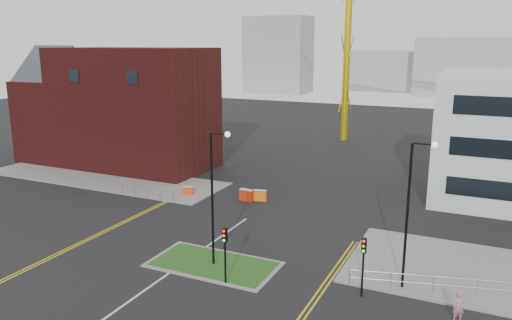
% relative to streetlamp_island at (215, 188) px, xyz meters
% --- Properties ---
extents(ground, '(200.00, 200.00, 0.00)m').
position_rel_streetlamp_island_xyz_m(ground, '(-2.22, -8.00, -5.41)').
color(ground, black).
rests_on(ground, ground).
extents(pavement_left, '(28.00, 8.00, 0.12)m').
position_rel_streetlamp_island_xyz_m(pavement_left, '(-22.22, 14.00, -5.35)').
color(pavement_left, slate).
rests_on(pavement_left, ground).
extents(island_kerb, '(8.60, 4.60, 0.08)m').
position_rel_streetlamp_island_xyz_m(island_kerb, '(-0.22, 0.00, -5.37)').
color(island_kerb, slate).
rests_on(island_kerb, ground).
extents(grass_island, '(8.00, 4.00, 0.12)m').
position_rel_streetlamp_island_xyz_m(grass_island, '(-0.22, 0.00, -5.35)').
color(grass_island, '#1F4416').
rests_on(grass_island, ground).
extents(brick_building, '(24.20, 10.07, 14.24)m').
position_rel_streetlamp_island_xyz_m(brick_building, '(-25.19, 20.00, 1.44)').
color(brick_building, '#4D1413').
rests_on(brick_building, ground).
extents(streetlamp_island, '(1.46, 0.36, 9.18)m').
position_rel_streetlamp_island_xyz_m(streetlamp_island, '(0.00, 0.00, 0.00)').
color(streetlamp_island, black).
rests_on(streetlamp_island, ground).
extents(streetlamp_right_near, '(1.46, 0.36, 9.18)m').
position_rel_streetlamp_island_xyz_m(streetlamp_right_near, '(12.00, 2.00, 0.00)').
color(streetlamp_right_near, black).
rests_on(streetlamp_right_near, ground).
extents(traffic_light_island, '(0.28, 0.33, 3.65)m').
position_rel_streetlamp_island_xyz_m(traffic_light_island, '(1.78, -2.02, -2.85)').
color(traffic_light_island, black).
rests_on(traffic_light_island, ground).
extents(traffic_light_right, '(0.28, 0.33, 3.65)m').
position_rel_streetlamp_island_xyz_m(traffic_light_right, '(9.78, -0.02, -2.85)').
color(traffic_light_right, black).
rests_on(traffic_light_right, ground).
extents(railing_left, '(6.05, 0.05, 1.10)m').
position_rel_streetlamp_island_xyz_m(railing_left, '(-13.22, 10.00, -4.67)').
color(railing_left, gray).
rests_on(railing_left, ground).
extents(centre_line, '(0.15, 30.00, 0.01)m').
position_rel_streetlamp_island_xyz_m(centre_line, '(-2.22, -6.00, -5.41)').
color(centre_line, silver).
rests_on(centre_line, ground).
extents(yellow_left_a, '(0.12, 24.00, 0.01)m').
position_rel_streetlamp_island_xyz_m(yellow_left_a, '(-11.22, 2.00, -5.41)').
color(yellow_left_a, gold).
rests_on(yellow_left_a, ground).
extents(yellow_left_b, '(0.12, 24.00, 0.01)m').
position_rel_streetlamp_island_xyz_m(yellow_left_b, '(-10.92, 2.00, -5.41)').
color(yellow_left_b, gold).
rests_on(yellow_left_b, ground).
extents(yellow_right_a, '(0.12, 20.00, 0.01)m').
position_rel_streetlamp_island_xyz_m(yellow_right_a, '(7.28, -2.00, -5.41)').
color(yellow_right_a, gold).
rests_on(yellow_right_a, ground).
extents(yellow_right_b, '(0.12, 20.00, 0.01)m').
position_rel_streetlamp_island_xyz_m(yellow_right_b, '(7.58, -2.00, -5.41)').
color(yellow_right_b, gold).
rests_on(yellow_right_b, ground).
extents(skyline_a, '(18.00, 12.00, 22.00)m').
position_rel_streetlamp_island_xyz_m(skyline_a, '(-42.22, 112.00, 5.59)').
color(skyline_a, gray).
rests_on(skyline_a, ground).
extents(skyline_b, '(24.00, 12.00, 16.00)m').
position_rel_streetlamp_island_xyz_m(skyline_b, '(7.78, 122.00, 2.59)').
color(skyline_b, gray).
rests_on(skyline_b, ground).
extents(skyline_d, '(30.00, 12.00, 12.00)m').
position_rel_streetlamp_island_xyz_m(skyline_d, '(-10.22, 132.00, 0.59)').
color(skyline_d, gray).
rests_on(skyline_d, ground).
extents(pedestrian, '(0.75, 0.63, 1.75)m').
position_rel_streetlamp_island_xyz_m(pedestrian, '(15.09, -0.61, -4.54)').
color(pedestrian, '#C17C8F').
rests_on(pedestrian, ground).
extents(barrier_left, '(1.17, 0.71, 0.93)m').
position_rel_streetlamp_island_xyz_m(barrier_left, '(-10.22, 12.44, -4.91)').
color(barrier_left, '#FA3C0D').
rests_on(barrier_left, ground).
extents(barrier_mid, '(1.36, 0.59, 1.11)m').
position_rel_streetlamp_island_xyz_m(barrier_mid, '(-4.40, 13.48, -4.81)').
color(barrier_mid, red).
rests_on(barrier_mid, ground).
extents(barrier_right, '(1.29, 0.62, 1.04)m').
position_rel_streetlamp_island_xyz_m(barrier_right, '(-3.22, 14.02, -4.85)').
color(barrier_right, orange).
rests_on(barrier_right, ground).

